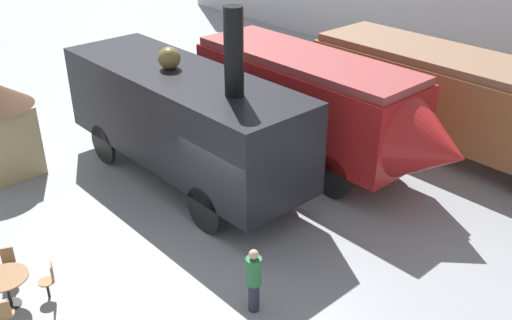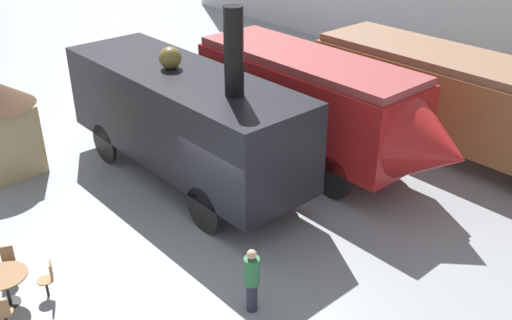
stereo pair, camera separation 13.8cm
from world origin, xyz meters
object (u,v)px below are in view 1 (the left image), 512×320
at_px(streamlined_locomotive, 321,103).
at_px(cafe_chair_0, 5,314).
at_px(cafe_table_near, 6,282).
at_px(steam_locomotive, 182,115).
at_px(passenger_coach_wooden, 463,97).
at_px(visitor_person, 254,278).

height_order(streamlined_locomotive, cafe_chair_0, streamlined_locomotive).
bearing_deg(cafe_table_near, steam_locomotive, 107.74).
relative_size(passenger_coach_wooden, cafe_table_near, 10.56).
distance_m(cafe_chair_0, visitor_person, 5.10).
relative_size(streamlined_locomotive, cafe_table_near, 9.38).
xyz_separation_m(passenger_coach_wooden, cafe_table_near, (-2.49, -13.96, -1.27)).
distance_m(steam_locomotive, cafe_table_near, 6.64).
height_order(streamlined_locomotive, cafe_table_near, streamlined_locomotive).
bearing_deg(cafe_chair_0, steam_locomotive, -43.29).
xyz_separation_m(passenger_coach_wooden, visitor_person, (1.19, -10.13, -1.05)).
distance_m(steam_locomotive, cafe_chair_0, 7.26).
relative_size(steam_locomotive, visitor_person, 5.49).
distance_m(streamlined_locomotive, cafe_table_near, 9.93).
bearing_deg(passenger_coach_wooden, cafe_chair_0, -96.77).
relative_size(streamlined_locomotive, visitor_person, 5.88).
bearing_deg(cafe_chair_0, visitor_person, -100.97).
distance_m(cafe_table_near, cafe_chair_0, 0.88).
bearing_deg(passenger_coach_wooden, cafe_table_near, -100.13).
bearing_deg(passenger_coach_wooden, streamlined_locomotive, -120.13).
height_order(steam_locomotive, visitor_person, steam_locomotive).
distance_m(streamlined_locomotive, cafe_chair_0, 10.32).
relative_size(passenger_coach_wooden, cafe_chair_0, 12.04).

